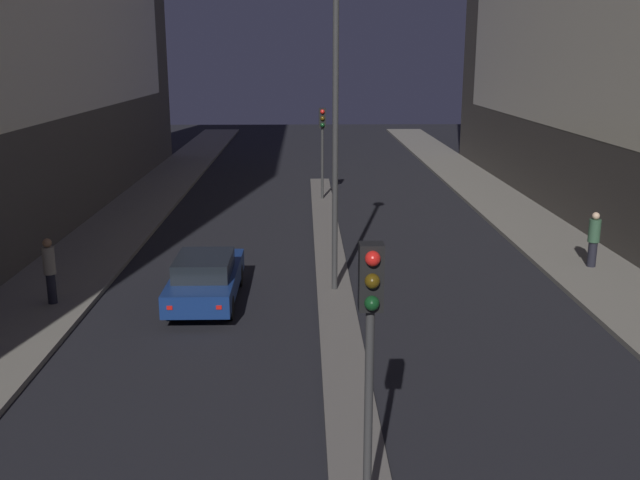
# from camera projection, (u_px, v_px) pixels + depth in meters

# --- Properties ---
(median_strip) EXTENTS (1.01, 32.65, 0.13)m
(median_strip) POSITION_uv_depth(u_px,v_px,m) (331.00, 266.00, 22.91)
(median_strip) COLOR #66605B
(median_strip) RESTS_ON ground
(traffic_light_near) EXTENTS (0.32, 0.42, 4.18)m
(traffic_light_near) POSITION_uv_depth(u_px,v_px,m) (370.00, 324.00, 9.42)
(traffic_light_near) COLOR #383838
(traffic_light_near) RESTS_ON median_strip
(traffic_light_mid) EXTENTS (0.32, 0.42, 4.18)m
(traffic_light_mid) POSITION_uv_depth(u_px,v_px,m) (322.00, 132.00, 32.58)
(traffic_light_mid) COLOR #383838
(traffic_light_mid) RESTS_ON median_strip
(street_lamp) EXTENTS (0.50, 0.50, 9.32)m
(street_lamp) POSITION_uv_depth(u_px,v_px,m) (336.00, 72.00, 18.98)
(street_lamp) COLOR #383838
(street_lamp) RESTS_ON median_strip
(car_left_lane) EXTENTS (1.73, 4.52, 1.40)m
(car_left_lane) POSITION_uv_depth(u_px,v_px,m) (206.00, 278.00, 19.58)
(car_left_lane) COLOR navy
(car_left_lane) RESTS_ON ground
(pedestrian_on_left_sidewalk) EXTENTS (0.32, 0.32, 1.81)m
(pedestrian_on_left_sidewalk) POSITION_uv_depth(u_px,v_px,m) (50.00, 269.00, 19.05)
(pedestrian_on_left_sidewalk) COLOR black
(pedestrian_on_left_sidewalk) RESTS_ON sidewalk_left
(pedestrian_on_right_sidewalk) EXTENTS (0.37, 0.37, 1.76)m
(pedestrian_on_right_sidewalk) POSITION_uv_depth(u_px,v_px,m) (594.00, 238.00, 22.41)
(pedestrian_on_right_sidewalk) COLOR black
(pedestrian_on_right_sidewalk) RESTS_ON sidewalk_right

